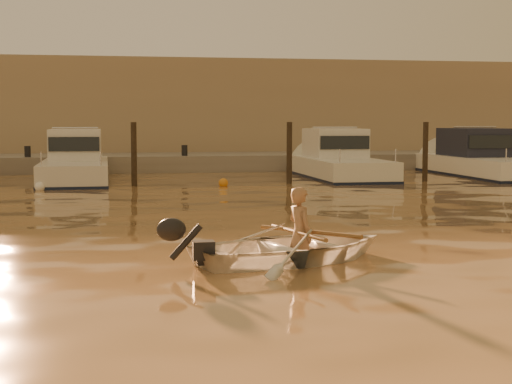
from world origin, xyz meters
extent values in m
plane|color=olive|center=(0.00, 0.00, 0.00)|extent=(160.00, 160.00, 0.00)
imported|color=silver|center=(1.65, 0.12, 0.20)|extent=(3.63, 3.06, 0.64)
imported|color=#996E4C|center=(1.74, 0.15, 0.40)|extent=(0.47, 0.59, 1.39)
cylinder|color=brown|center=(1.88, 0.20, 0.42)|extent=(1.11, 1.85, 0.13)
cylinder|color=brown|center=(1.69, 0.13, 0.42)|extent=(0.36, 2.09, 0.13)
cylinder|color=#2D2319|center=(-0.20, 13.80, 0.90)|extent=(0.18, 0.18, 2.20)
cylinder|color=#2D2319|center=(4.80, 13.80, 0.90)|extent=(0.18, 0.18, 2.20)
cylinder|color=#2D2319|center=(9.50, 13.80, 0.90)|extent=(0.18, 0.18, 2.20)
sphere|color=white|center=(-3.00, 12.79, 0.10)|extent=(0.30, 0.30, 0.30)
sphere|color=orange|center=(2.54, 13.21, 0.10)|extent=(0.30, 0.30, 0.30)
sphere|color=silver|center=(8.39, 13.46, 0.10)|extent=(0.30, 0.30, 0.30)
cube|color=gray|center=(0.00, 21.50, 0.15)|extent=(52.00, 4.00, 1.00)
cube|color=#9E8466|center=(0.00, 27.00, 2.40)|extent=(46.00, 7.00, 4.80)
camera|label=1|loc=(-1.06, -11.00, 2.08)|focal=55.00mm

